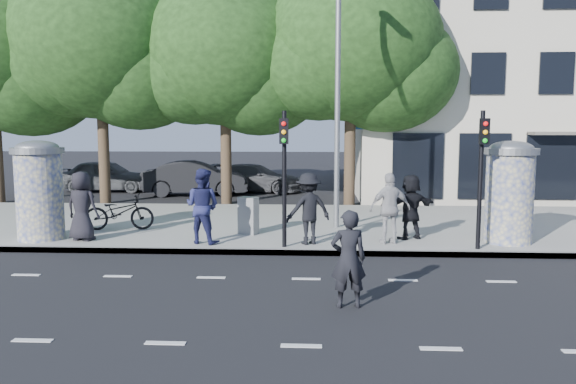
# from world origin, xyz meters

# --- Properties ---
(ground) EXTENTS (120.00, 120.00, 0.00)m
(ground) POSITION_xyz_m (0.00, 0.00, 0.00)
(ground) COLOR black
(ground) RESTS_ON ground
(sidewalk) EXTENTS (40.00, 8.00, 0.15)m
(sidewalk) POSITION_xyz_m (0.00, 7.50, 0.07)
(sidewalk) COLOR gray
(sidewalk) RESTS_ON ground
(curb) EXTENTS (40.00, 0.10, 0.16)m
(curb) POSITION_xyz_m (0.00, 3.55, 0.07)
(curb) COLOR slate
(curb) RESTS_ON ground
(lane_dash_near) EXTENTS (32.00, 0.12, 0.01)m
(lane_dash_near) POSITION_xyz_m (0.00, -2.20, 0.00)
(lane_dash_near) COLOR silver
(lane_dash_near) RESTS_ON ground
(lane_dash_far) EXTENTS (32.00, 0.12, 0.01)m
(lane_dash_far) POSITION_xyz_m (0.00, 1.40, 0.00)
(lane_dash_far) COLOR silver
(lane_dash_far) RESTS_ON ground
(ad_column_left) EXTENTS (1.36, 1.36, 2.65)m
(ad_column_left) POSITION_xyz_m (-7.20, 4.50, 1.54)
(ad_column_left) COLOR beige
(ad_column_left) RESTS_ON sidewalk
(ad_column_right) EXTENTS (1.36, 1.36, 2.65)m
(ad_column_right) POSITION_xyz_m (5.20, 4.70, 1.54)
(ad_column_right) COLOR beige
(ad_column_right) RESTS_ON sidewalk
(traffic_pole_near) EXTENTS (0.22, 0.31, 3.40)m
(traffic_pole_near) POSITION_xyz_m (-0.60, 3.79, 2.23)
(traffic_pole_near) COLOR black
(traffic_pole_near) RESTS_ON sidewalk
(traffic_pole_far) EXTENTS (0.22, 0.31, 3.40)m
(traffic_pole_far) POSITION_xyz_m (4.20, 3.79, 2.23)
(traffic_pole_far) COLOR black
(traffic_pole_far) RESTS_ON sidewalk
(street_lamp) EXTENTS (0.25, 0.93, 8.00)m
(street_lamp) POSITION_xyz_m (0.80, 6.63, 4.79)
(street_lamp) COLOR slate
(street_lamp) RESTS_ON sidewalk
(tree_mid_left) EXTENTS (7.20, 7.20, 9.57)m
(tree_mid_left) POSITION_xyz_m (-8.50, 12.50, 6.50)
(tree_mid_left) COLOR #38281C
(tree_mid_left) RESTS_ON ground
(tree_near_left) EXTENTS (6.80, 6.80, 8.97)m
(tree_near_left) POSITION_xyz_m (-3.50, 12.70, 6.06)
(tree_near_left) COLOR #38281C
(tree_near_left) RESTS_ON ground
(tree_center) EXTENTS (7.00, 7.00, 9.30)m
(tree_center) POSITION_xyz_m (1.50, 12.30, 6.31)
(tree_center) COLOR #38281C
(tree_center) RESTS_ON ground
(building) EXTENTS (20.30, 15.85, 12.00)m
(building) POSITION_xyz_m (12.00, 19.99, 5.99)
(building) COLOR beige
(building) RESTS_ON ground
(ped_a) EXTENTS (1.01, 0.77, 1.84)m
(ped_a) POSITION_xyz_m (-6.00, 4.37, 1.07)
(ped_a) COLOR black
(ped_a) RESTS_ON sidewalk
(ped_c) EXTENTS (1.13, 1.00, 1.94)m
(ped_c) POSITION_xyz_m (-2.74, 4.20, 1.12)
(ped_c) COLOR navy
(ped_c) RESTS_ON sidewalk
(ped_d) EXTENTS (1.36, 1.10, 1.84)m
(ped_d) POSITION_xyz_m (0.00, 4.23, 1.07)
(ped_d) COLOR black
(ped_d) RESTS_ON sidewalk
(ped_e) EXTENTS (1.18, 0.82, 1.84)m
(ped_e) POSITION_xyz_m (2.09, 4.38, 1.07)
(ped_e) COLOR #A6A5A8
(ped_e) RESTS_ON sidewalk
(ped_f) EXTENTS (1.72, 1.19, 1.75)m
(ped_f) POSITION_xyz_m (2.72, 5.02, 1.02)
(ped_f) COLOR black
(ped_f) RESTS_ON sidewalk
(man_road) EXTENTS (0.68, 0.49, 1.74)m
(man_road) POSITION_xyz_m (0.77, -0.38, 0.87)
(man_road) COLOR black
(man_road) RESTS_ON ground
(bicycle) EXTENTS (0.96, 2.07, 1.05)m
(bicycle) POSITION_xyz_m (-5.56, 5.92, 0.67)
(bicycle) COLOR black
(bicycle) RESTS_ON sidewalk
(cabinet_left) EXTENTS (0.60, 0.52, 1.04)m
(cabinet_left) POSITION_xyz_m (-1.71, 5.48, 0.67)
(cabinet_left) COLOR gray
(cabinet_left) RESTS_ON sidewalk
(cabinet_right) EXTENTS (0.59, 0.50, 1.05)m
(cabinet_right) POSITION_xyz_m (5.03, 4.87, 0.67)
(cabinet_right) COLOR gray
(cabinet_right) RESTS_ON sidewalk
(car_left) EXTENTS (1.98, 4.59, 1.54)m
(car_left) POSITION_xyz_m (-10.07, 16.74, 0.77)
(car_left) COLOR #4D5054
(car_left) RESTS_ON ground
(car_mid) EXTENTS (2.19, 4.95, 1.58)m
(car_mid) POSITION_xyz_m (-5.35, 15.41, 0.79)
(car_mid) COLOR black
(car_mid) RESTS_ON ground
(car_right) EXTENTS (2.73, 4.89, 1.34)m
(car_right) POSITION_xyz_m (-2.82, 16.97, 0.67)
(car_right) COLOR #48494E
(car_right) RESTS_ON ground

